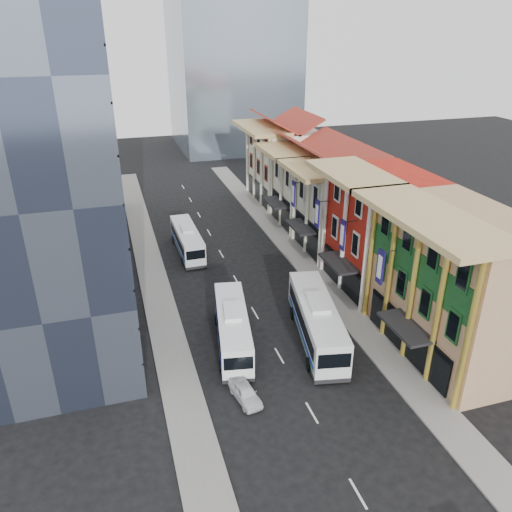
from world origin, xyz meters
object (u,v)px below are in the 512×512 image
object	(u,v)px
bus_right	(317,320)
bus_left_far	(187,240)
sedan_left	(245,392)
shophouse_tan	(458,285)
office_tower	(38,161)
bus_left_near	(233,327)

from	to	relation	value
bus_right	bus_left_far	bearing A→B (deg)	120.38
sedan_left	shophouse_tan	bearing A→B (deg)	-6.08
shophouse_tan	bus_right	xyz separation A→B (m)	(-10.22, 4.24, -4.01)
office_tower	shophouse_tan	bearing A→B (deg)	-24.30
bus_left_near	bus_left_far	xyz separation A→B (m)	(-0.46, 19.90, -0.08)
shophouse_tan	bus_right	size ratio (longest dim) A/B	1.13
bus_left_far	bus_right	world-z (taller)	bus_right
office_tower	bus_left_far	world-z (taller)	office_tower
office_tower	bus_right	bearing A→B (deg)	-25.17
bus_left_far	sedan_left	xyz separation A→B (m)	(-0.40, -26.85, -1.06)
sedan_left	office_tower	bearing A→B (deg)	120.04
office_tower	bus_right	size ratio (longest dim) A/B	2.42
bus_left_far	bus_left_near	bearing A→B (deg)	-89.46
bus_left_near	sedan_left	xyz separation A→B (m)	(-0.86, -6.94, -1.14)
office_tower	bus_left_near	bearing A→B (deg)	-31.23
bus_left_near	bus_right	size ratio (longest dim) A/B	0.88
shophouse_tan	bus_right	world-z (taller)	shophouse_tan
bus_left_far	sedan_left	bearing A→B (deg)	-91.65
shophouse_tan	sedan_left	world-z (taller)	shophouse_tan
bus_left_far	sedan_left	world-z (taller)	bus_left_far
office_tower	bus_left_near	xyz separation A→B (m)	(13.73, -8.32, -13.25)
bus_left_near	bus_left_far	size ratio (longest dim) A/B	1.05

